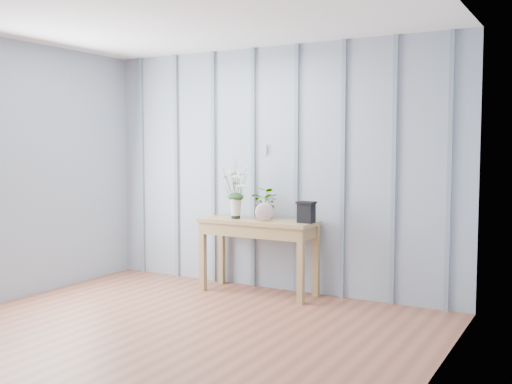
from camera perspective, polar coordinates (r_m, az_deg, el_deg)
The scene contains 7 objects.
ground at distance 4.55m, azimuth -11.87°, elevation -14.76°, with size 4.50×4.50×0.00m, color brown.
room_shell at distance 5.05m, azimuth -5.27°, elevation 10.09°, with size 4.00×4.50×2.50m.
sideboard at distance 6.03m, azimuth 0.23°, elevation -3.71°, with size 1.20×0.45×0.75m.
daisy_vase at distance 6.06m, azimuth -1.95°, elevation 0.80°, with size 0.40×0.31×0.57m.
spider_plant at distance 6.06m, azimuth 1.00°, elevation -1.05°, with size 0.29×0.25×0.32m, color #183A16.
felt_disc_vessel at distance 5.86m, azimuth 0.80°, elevation -1.92°, with size 0.18×0.05×0.18m, color #9A5E7E.
carved_box at distance 5.76m, azimuth 4.81°, elevation -1.90°, with size 0.17×0.14×0.21m.
Camera 1 is at (2.85, -3.22, 1.48)m, focal length 42.00 mm.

